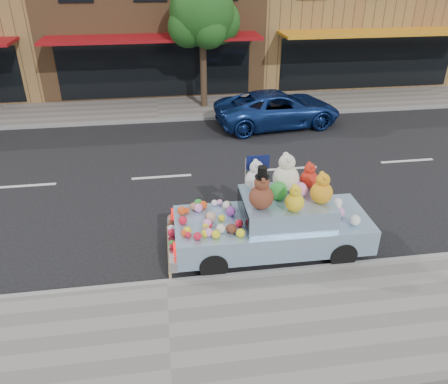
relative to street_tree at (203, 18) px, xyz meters
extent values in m
plane|color=black|center=(-2.03, -6.55, -3.69)|extent=(120.00, 120.00, 0.00)
cube|color=gray|center=(-2.03, -13.05, -3.63)|extent=(60.00, 3.00, 0.12)
cube|color=gray|center=(-2.03, -0.05, -3.63)|extent=(60.00, 3.00, 0.12)
cube|color=gray|center=(-2.03, -11.55, -3.63)|extent=(60.00, 0.12, 0.13)
cube|color=gray|center=(-2.03, -1.55, -3.63)|extent=(60.00, 0.12, 0.13)
cube|color=olive|center=(-2.03, 5.45, -0.19)|extent=(10.00, 8.00, 7.00)
cube|color=black|center=(-2.03, 1.43, -2.29)|extent=(8.50, 0.06, 2.40)
cube|color=maroon|center=(-2.03, 0.55, -0.79)|extent=(9.00, 1.80, 0.12)
cube|color=olive|center=(7.97, 5.45, -0.19)|extent=(10.00, 8.00, 7.00)
cube|color=black|center=(7.97, 1.43, -2.29)|extent=(8.50, 0.06, 2.40)
cube|color=orange|center=(7.97, 0.55, -0.79)|extent=(9.00, 1.80, 0.12)
cylinder|color=#38281C|center=(-0.03, -0.05, -2.09)|extent=(0.28, 0.28, 3.20)
sphere|color=#154A15|center=(-0.03, -0.05, 0.23)|extent=(2.60, 2.60, 2.60)
sphere|color=#154A15|center=(0.67, 0.25, -0.17)|extent=(1.80, 1.80, 1.80)
sphere|color=#154A15|center=(-0.63, -0.25, -0.27)|extent=(1.60, 1.60, 1.60)
sphere|color=#154A15|center=(0.17, -0.65, -0.37)|extent=(1.40, 1.40, 1.40)
sphere|color=#154A15|center=(-0.33, 0.55, -0.07)|extent=(1.60, 1.60, 1.60)
imported|color=navy|center=(2.59, -2.62, -3.02)|extent=(5.09, 2.81, 1.35)
cylinder|color=black|center=(1.75, -11.44, -3.39)|extent=(0.60, 0.21, 0.60)
cylinder|color=black|center=(1.77, -9.88, -3.39)|extent=(0.60, 0.21, 0.60)
cylinder|color=black|center=(-1.05, -11.41, -3.39)|extent=(0.60, 0.21, 0.60)
cylinder|color=black|center=(-1.03, -9.85, -3.39)|extent=(0.60, 0.21, 0.60)
cube|color=#8DB1D2|center=(0.36, -10.64, -3.14)|extent=(4.32, 1.75, 0.60)
cube|color=#8DB1D2|center=(0.66, -10.65, -2.59)|extent=(1.92, 1.52, 0.50)
cube|color=silver|center=(-1.86, -10.62, -3.29)|extent=(0.18, 1.78, 0.26)
cube|color=red|center=(-1.82, -11.30, -2.97)|extent=(0.06, 0.28, 0.16)
cube|color=red|center=(-1.80, -9.94, -2.97)|extent=(0.06, 0.28, 0.16)
cube|color=black|center=(-0.29, -10.64, -2.59)|extent=(0.06, 1.30, 0.40)
sphere|color=#612D1B|center=(0.01, -10.99, -2.09)|extent=(0.51, 0.51, 0.51)
sphere|color=#612D1B|center=(0.01, -10.99, -1.76)|extent=(0.32, 0.32, 0.32)
sphere|color=#612D1B|center=(0.01, -11.10, -1.65)|extent=(0.12, 0.12, 0.12)
sphere|color=#612D1B|center=(0.01, -10.88, -1.65)|extent=(0.12, 0.12, 0.12)
cylinder|color=black|center=(0.01, -10.99, -1.62)|extent=(0.30, 0.30, 0.02)
cylinder|color=black|center=(0.01, -10.99, -1.51)|extent=(0.19, 0.19, 0.22)
sphere|color=beige|center=(0.72, -10.30, -2.05)|extent=(0.59, 0.59, 0.59)
sphere|color=beige|center=(0.72, -10.30, -1.67)|extent=(0.36, 0.36, 0.36)
sphere|color=beige|center=(0.72, -10.43, -1.55)|extent=(0.14, 0.14, 0.14)
sphere|color=beige|center=(0.72, -10.17, -1.55)|extent=(0.14, 0.14, 0.14)
sphere|color=orange|center=(1.31, -10.95, -2.11)|extent=(0.47, 0.47, 0.47)
sphere|color=orange|center=(1.31, -10.95, -1.81)|extent=(0.29, 0.29, 0.29)
sphere|color=orange|center=(1.31, -11.06, -1.71)|extent=(0.11, 0.11, 0.11)
sphere|color=orange|center=(1.31, -10.85, -1.71)|extent=(0.11, 0.11, 0.11)
sphere|color=#B12012|center=(1.27, -10.25, -2.14)|extent=(0.41, 0.41, 0.41)
sphere|color=#B12012|center=(1.27, -10.25, -1.88)|extent=(0.25, 0.25, 0.25)
sphere|color=#B12012|center=(1.27, -10.34, -1.80)|extent=(0.10, 0.10, 0.10)
sphere|color=#B12012|center=(1.27, -10.17, -1.80)|extent=(0.10, 0.10, 0.10)
sphere|color=silver|center=(0.07, -10.19, -2.10)|extent=(0.48, 0.48, 0.48)
sphere|color=silver|center=(0.07, -10.19, -1.79)|extent=(0.30, 0.30, 0.30)
sphere|color=silver|center=(0.07, -10.29, -1.70)|extent=(0.11, 0.11, 0.11)
sphere|color=silver|center=(0.07, -10.09, -1.70)|extent=(0.11, 0.11, 0.11)
sphere|color=yellow|center=(0.66, -11.20, -2.14)|extent=(0.40, 0.40, 0.40)
sphere|color=yellow|center=(0.66, -11.20, -1.89)|extent=(0.25, 0.25, 0.25)
sphere|color=yellow|center=(0.66, -11.28, -1.81)|extent=(0.09, 0.09, 0.09)
sphere|color=yellow|center=(0.66, -11.11, -1.81)|extent=(0.09, 0.09, 0.09)
sphere|color=#24862C|center=(0.46, -10.65, -2.16)|extent=(0.40, 0.40, 0.40)
sphere|color=pink|center=(0.96, -10.60, -2.19)|extent=(0.32, 0.32, 0.32)
sphere|color=#24862C|center=(-1.20, -9.93, -2.74)|extent=(0.20, 0.20, 0.20)
sphere|color=yellow|center=(-1.13, -10.87, -2.77)|extent=(0.14, 0.14, 0.14)
sphere|color=yellow|center=(-0.96, -11.23, -2.75)|extent=(0.18, 0.18, 0.18)
sphere|color=yellow|center=(-0.76, -10.59, -2.77)|extent=(0.15, 0.15, 0.15)
sphere|color=pink|center=(-0.70, -9.89, -2.78)|extent=(0.13, 0.13, 0.13)
sphere|color=#DF4215|center=(-1.60, -10.20, -2.75)|extent=(0.20, 0.20, 0.20)
sphere|color=beige|center=(-0.83, -11.03, -2.74)|extent=(0.20, 0.20, 0.20)
sphere|color=#562718|center=(-1.02, -10.56, -2.75)|extent=(0.18, 0.18, 0.18)
sphere|color=pink|center=(-1.22, -10.14, -2.74)|extent=(0.20, 0.20, 0.20)
sphere|color=yellow|center=(-0.46, -11.25, -2.75)|extent=(0.19, 0.19, 0.19)
sphere|color=yellow|center=(-1.18, -11.14, -2.76)|extent=(0.16, 0.16, 0.16)
sphere|color=beige|center=(-0.57, -10.13, -2.74)|extent=(0.21, 0.21, 0.21)
sphere|color=#DF4215|center=(-1.10, -10.01, -2.75)|extent=(0.19, 0.19, 0.19)
sphere|color=red|center=(-1.60, -10.60, -2.75)|extent=(0.19, 0.19, 0.19)
sphere|color=red|center=(-1.53, -11.12, -2.78)|extent=(0.13, 0.13, 0.13)
sphere|color=#742E8D|center=(-1.21, -9.99, -2.77)|extent=(0.15, 0.15, 0.15)
sphere|color=red|center=(-1.06, -10.81, -2.77)|extent=(0.15, 0.15, 0.15)
sphere|color=red|center=(-1.35, -11.22, -2.76)|extent=(0.17, 0.17, 0.17)
sphere|color=#DF4215|center=(-1.60, -11.06, -2.77)|extent=(0.15, 0.15, 0.15)
sphere|color=yellow|center=(-1.54, -11.00, -2.75)|extent=(0.18, 0.18, 0.18)
sphere|color=#87604A|center=(-1.32, -10.04, -2.75)|extent=(0.18, 0.18, 0.18)
sphere|color=pink|center=(-1.09, -10.79, -2.75)|extent=(0.20, 0.20, 0.20)
sphere|color=red|center=(-0.42, -10.88, -2.76)|extent=(0.17, 0.17, 0.17)
sphere|color=#562718|center=(-0.61, -11.08, -2.74)|extent=(0.21, 0.21, 0.21)
sphere|color=pink|center=(-1.11, -11.14, -2.75)|extent=(0.19, 0.19, 0.19)
sphere|color=#DF4215|center=(-1.49, -10.15, -2.77)|extent=(0.14, 0.14, 0.14)
sphere|color=white|center=(-0.83, -9.92, -2.77)|extent=(0.15, 0.15, 0.15)
sphere|color=#742E8D|center=(-0.53, -10.40, -2.73)|extent=(0.22, 0.22, 0.22)
sphere|color=#87604A|center=(-1.14, -11.08, -2.74)|extent=(0.20, 0.20, 0.20)
sphere|color=#562718|center=(-0.65, -11.03, -2.76)|extent=(0.17, 0.17, 0.17)
sphere|color=#D8A88C|center=(-0.99, -10.58, -2.72)|extent=(0.22, 0.22, 0.22)
sphere|color=red|center=(-1.86, -10.99, -3.10)|extent=(0.13, 0.13, 0.13)
sphere|color=red|center=(-1.86, -10.55, -3.08)|extent=(0.17, 0.17, 0.17)
sphere|color=#24862C|center=(-1.86, -10.96, -3.08)|extent=(0.16, 0.16, 0.16)
sphere|color=#562718|center=(-1.85, -10.16, -3.10)|extent=(0.14, 0.14, 0.14)
sphere|color=#87604A|center=(-1.85, -9.98, -3.09)|extent=(0.14, 0.14, 0.14)
sphere|color=#87604A|center=(-1.85, -9.88, -3.09)|extent=(0.14, 0.14, 0.14)
sphere|color=white|center=(-1.86, -10.38, -3.08)|extent=(0.17, 0.17, 0.17)
sphere|color=white|center=(2.04, -11.17, -2.72)|extent=(0.24, 0.24, 0.24)
sphere|color=pink|center=(1.84, -10.81, -2.73)|extent=(0.22, 0.22, 0.22)
sphere|color=white|center=(1.95, -10.40, -2.73)|extent=(0.23, 0.23, 0.23)
sphere|color=beige|center=(1.83, -10.64, -2.72)|extent=(0.24, 0.24, 0.24)
sphere|color=beige|center=(1.73, -10.64, -2.76)|extent=(0.17, 0.17, 0.17)
cylinder|color=#997A54|center=(-1.95, -11.47, -3.53)|extent=(0.06, 0.06, 0.17)
sphere|color=#997A54|center=(-1.95, -11.47, -3.43)|extent=(0.07, 0.07, 0.07)
cylinder|color=#997A54|center=(-1.95, -11.36, -3.53)|extent=(0.06, 0.06, 0.17)
sphere|color=#997A54|center=(-1.95, -11.36, -3.43)|extent=(0.07, 0.07, 0.07)
cylinder|color=#997A54|center=(-1.95, -11.25, -3.53)|extent=(0.06, 0.06, 0.17)
sphere|color=#997A54|center=(-1.95, -11.25, -3.43)|extent=(0.07, 0.07, 0.07)
cylinder|color=#997A54|center=(-1.94, -11.15, -3.53)|extent=(0.06, 0.06, 0.17)
sphere|color=#997A54|center=(-1.94, -11.15, -3.43)|extent=(0.07, 0.07, 0.07)
cylinder|color=#997A54|center=(-1.94, -11.04, -3.53)|extent=(0.06, 0.06, 0.17)
sphere|color=#997A54|center=(-1.94, -11.04, -3.43)|extent=(0.07, 0.07, 0.07)
cylinder|color=#997A54|center=(-1.94, -10.94, -3.53)|extent=(0.06, 0.06, 0.17)
sphere|color=#997A54|center=(-1.94, -10.94, -3.43)|extent=(0.07, 0.07, 0.07)
cylinder|color=#997A54|center=(-1.94, -10.83, -3.53)|extent=(0.06, 0.06, 0.17)
sphere|color=#997A54|center=(-1.94, -10.83, -3.43)|extent=(0.07, 0.07, 0.07)
cylinder|color=#997A54|center=(-1.94, -10.72, -3.53)|extent=(0.06, 0.06, 0.17)
sphere|color=#997A54|center=(-1.94, -10.72, -3.43)|extent=(0.07, 0.07, 0.07)
cylinder|color=#997A54|center=(-1.94, -10.62, -3.53)|extent=(0.06, 0.06, 0.17)
sphere|color=#997A54|center=(-1.94, -10.62, -3.43)|extent=(0.07, 0.07, 0.07)
cylinder|color=#997A54|center=(-1.94, -10.51, -3.53)|extent=(0.06, 0.06, 0.17)
sphere|color=#997A54|center=(-1.94, -10.51, -3.43)|extent=(0.07, 0.07, 0.07)
cylinder|color=#997A54|center=(-1.94, -10.40, -3.53)|extent=(0.06, 0.06, 0.17)
sphere|color=#997A54|center=(-1.94, -10.40, -3.43)|extent=(0.07, 0.07, 0.07)
cylinder|color=#997A54|center=(-1.93, -10.30, -3.53)|extent=(0.06, 0.06, 0.17)
sphere|color=#997A54|center=(-1.93, -10.30, -3.43)|extent=(0.07, 0.07, 0.07)
cylinder|color=#997A54|center=(-1.93, -10.19, -3.53)|extent=(0.06, 0.06, 0.17)
sphere|color=#997A54|center=(-1.93, -10.19, -3.43)|extent=(0.07, 0.07, 0.07)
cylinder|color=#997A54|center=(-1.93, -10.09, -3.53)|extent=(0.06, 0.06, 0.17)
sphere|color=#997A54|center=(-1.93, -10.09, -3.43)|extent=(0.07, 0.07, 0.07)
cylinder|color=#997A54|center=(-1.93, -9.98, -3.53)|extent=(0.06, 0.06, 0.17)
sphere|color=#997A54|center=(-1.93, -9.98, -3.43)|extent=(0.07, 0.07, 0.07)
cylinder|color=#997A54|center=(-1.93, -9.87, -3.53)|extent=(0.06, 0.06, 0.17)
sphere|color=#997A54|center=(-1.93, -9.87, -3.43)|extent=(0.07, 0.07, 0.07)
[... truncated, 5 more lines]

